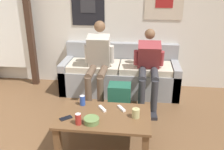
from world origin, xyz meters
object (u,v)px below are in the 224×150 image
object	(u,v)px
game_controller_near_right	(121,108)
game_controller_near_left	(102,109)
couch	(120,75)
cell_phone	(66,118)
pillar_candle	(136,113)
drink_can_red	(78,119)
backpack	(119,101)
coffee_table	(104,121)
ceramic_bowl	(91,120)
person_seated_adult	(98,60)
drink_can_blue	(82,100)
person_seated_teen	(149,65)

from	to	relation	value
game_controller_near_right	game_controller_near_left	bearing A→B (deg)	-172.31
couch	cell_phone	size ratio (longest dim) A/B	13.42
pillar_candle	drink_can_red	bearing A→B (deg)	-161.01
game_controller_near_left	backpack	bearing A→B (deg)	76.07
coffee_table	pillar_candle	xyz separation A→B (m)	(0.36, -0.00, 0.12)
couch	game_controller_near_left	distance (m)	1.42
couch	ceramic_bowl	bearing A→B (deg)	-95.19
person_seated_adult	game_controller_near_right	xyz separation A→B (m)	(0.45, -1.02, -0.25)
game_controller_near_right	cell_phone	world-z (taller)	game_controller_near_right
game_controller_near_left	cell_phone	xyz separation A→B (m)	(-0.37, -0.24, -0.01)
coffee_table	drink_can_blue	size ratio (longest dim) A/B	8.50
person_seated_adult	pillar_candle	xyz separation A→B (m)	(0.62, -1.18, -0.21)
coffee_table	game_controller_near_left	xyz separation A→B (m)	(-0.04, 0.13, 0.08)
backpack	coffee_table	bearing A→B (deg)	-98.64
ceramic_bowl	cell_phone	xyz separation A→B (m)	(-0.30, 0.05, -0.03)
pillar_candle	cell_phone	bearing A→B (deg)	-171.46
couch	person_seated_adult	xyz separation A→B (m)	(-0.31, -0.36, 0.38)
cell_phone	person_seated_teen	bearing A→B (deg)	54.51
couch	coffee_table	world-z (taller)	couch
couch	game_controller_near_right	size ratio (longest dim) A/B	14.11
person_seated_teen	drink_can_blue	bearing A→B (deg)	-129.95
person_seated_teen	backpack	distance (m)	0.71
drink_can_blue	game_controller_near_left	xyz separation A→B (m)	(0.26, -0.08, -0.05)
backpack	game_controller_near_left	size ratio (longest dim) A/B	3.43
person_seated_adult	drink_can_red	distance (m)	1.40
couch	coffee_table	distance (m)	1.54
person_seated_teen	game_controller_near_left	size ratio (longest dim) A/B	8.18
coffee_table	person_seated_adult	size ratio (longest dim) A/B	0.85
person_seated_adult	ceramic_bowl	world-z (taller)	person_seated_adult
drink_can_red	game_controller_near_right	size ratio (longest dim) A/B	0.89
ceramic_bowl	game_controller_near_left	size ratio (longest dim) A/B	1.25
couch	cell_phone	bearing A→B (deg)	-105.32
coffee_table	cell_phone	xyz separation A→B (m)	(-0.41, -0.12, 0.08)
person_seated_teen	game_controller_near_left	bearing A→B (deg)	-117.78
game_controller_near_left	cell_phone	size ratio (longest dim) A/B	0.94
person_seated_adult	drink_can_blue	size ratio (longest dim) A/B	10.01
game_controller_near_right	cell_phone	distance (m)	0.65
backpack	drink_can_blue	world-z (taller)	drink_can_blue
drink_can_red	game_controller_near_right	world-z (taller)	drink_can_red
drink_can_blue	person_seated_adult	bearing A→B (deg)	88.25
pillar_candle	game_controller_near_right	world-z (taller)	pillar_candle
person_seated_teen	game_controller_near_left	xyz separation A→B (m)	(-0.55, -1.05, -0.19)
ceramic_bowl	backpack	bearing A→B (deg)	76.24
person_seated_adult	ceramic_bowl	size ratio (longest dim) A/B	7.21
ceramic_bowl	drink_can_red	xyz separation A→B (m)	(-0.13, -0.04, 0.03)
coffee_table	person_seated_teen	bearing A→B (deg)	66.43
ceramic_bowl	game_controller_near_right	bearing A→B (deg)	48.11
ceramic_bowl	game_controller_near_left	world-z (taller)	ceramic_bowl
backpack	drink_can_red	size ratio (longest dim) A/B	3.80
game_controller_near_right	ceramic_bowl	bearing A→B (deg)	-131.89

